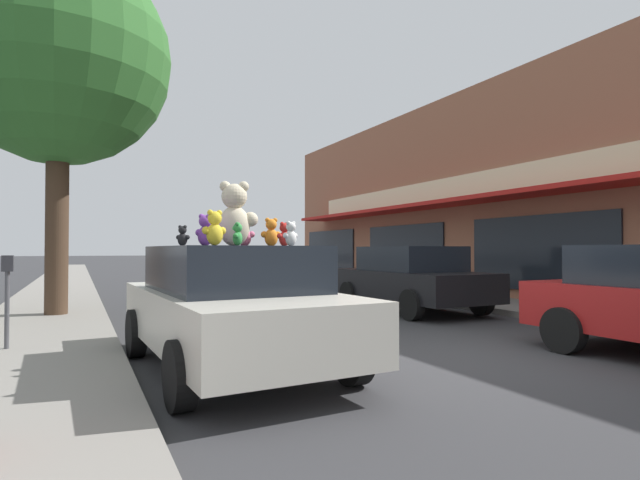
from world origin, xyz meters
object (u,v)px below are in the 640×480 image
teddy_bear_giant (234,215)px  teddy_bear_orange (271,233)px  street_tree (59,57)px  parking_meter (7,289)px  teddy_bear_yellow (215,228)px  teddy_bear_black (183,236)px  parked_car_far_center (411,277)px  teddy_bear_pink (244,233)px  teddy_bear_white (291,234)px  teddy_bear_purple (205,230)px  teddy_bear_green (238,234)px  teddy_bear_red (284,235)px  plush_art_car (232,304)px

teddy_bear_giant → teddy_bear_orange: bearing=-141.5°
street_tree → parking_meter: (-0.46, -3.84, -4.61)m
teddy_bear_yellow → teddy_bear_black: 0.83m
parked_car_far_center → teddy_bear_orange: bearing=-143.8°
teddy_bear_pink → teddy_bear_white: size_ratio=1.29×
teddy_bear_white → teddy_bear_orange: bearing=-112.9°
teddy_bear_pink → parking_meter: teddy_bear_pink is taller
teddy_bear_purple → teddy_bear_green: bearing=161.5°
parking_meter → teddy_bear_pink: bearing=-28.1°
teddy_bear_pink → street_tree: street_tree is taller
teddy_bear_green → teddy_bear_red: teddy_bear_red is taller
teddy_bear_red → parking_meter: teddy_bear_red is taller
plush_art_car → teddy_bear_black: (-0.63, -0.14, 0.84)m
teddy_bear_orange → parking_meter: 3.70m
teddy_bear_pink → teddy_bear_black: bearing=53.4°
teddy_bear_black → street_tree: size_ratio=0.03×
plush_art_car → teddy_bear_giant: bearing=45.8°
street_tree → teddy_bear_purple: bearing=-73.3°
teddy_bear_black → teddy_bear_white: (1.19, -0.42, 0.03)m
teddy_bear_giant → parking_meter: 3.38m
teddy_bear_red → parked_car_far_center: (4.88, 3.96, -0.87)m
teddy_bear_giant → teddy_bear_white: (0.52, -0.61, -0.25)m
teddy_bear_green → teddy_bear_red: (0.78, 0.54, 0.02)m
teddy_bear_pink → teddy_bear_green: bearing=92.0°
street_tree → teddy_bear_yellow: bearing=-76.0°
teddy_bear_orange → teddy_bear_pink: 0.36m
teddy_bear_black → teddy_bear_green: bearing=176.5°
plush_art_car → parking_meter: (-2.59, 1.93, 0.14)m
plush_art_car → teddy_bear_yellow: bearing=-118.3°
plush_art_car → teddy_bear_red: size_ratio=13.91×
plush_art_car → teddy_bear_orange: size_ratio=11.24×
teddy_bear_giant → teddy_bear_orange: (0.57, 0.20, -0.21)m
parking_meter → plush_art_car: bearing=-36.7°
plush_art_car → teddy_bear_yellow: teddy_bear_yellow is taller
teddy_bear_yellow → teddy_bear_purple: size_ratio=0.96×
teddy_bear_giant → teddy_bear_green: 0.78m
teddy_bear_yellow → teddy_bear_red: (1.10, 0.82, -0.03)m
teddy_bear_red → teddy_bear_orange: 0.37m
teddy_bear_orange → parking_meter: size_ratio=0.30×
teddy_bear_purple → parking_meter: bearing=4.9°
teddy_bear_white → street_tree: bearing=-86.3°
parked_car_far_center → plush_art_car: bearing=-145.2°
teddy_bear_red → teddy_bear_white: size_ratio=1.04×
plush_art_car → teddy_bear_orange: bearing=19.5°
plush_art_car → teddy_bear_green: (-0.12, -0.66, 0.85)m
teddy_bear_purple → teddy_bear_orange: bearing=-111.2°
teddy_bear_green → parked_car_far_center: size_ratio=0.06×
plush_art_car → teddy_bear_orange: (0.61, 0.25, 0.91)m
street_tree → teddy_bear_green: bearing=-72.7°
teddy_bear_giant → teddy_bear_purple: bearing=42.8°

